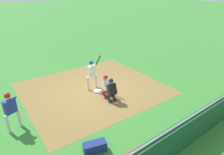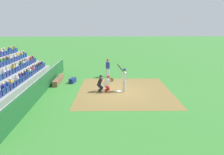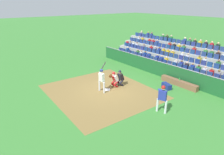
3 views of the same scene
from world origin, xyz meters
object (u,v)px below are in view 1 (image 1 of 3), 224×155
(batter_at_plate, at_px, (92,72))
(catcher_crouching, at_px, (106,85))
(equipment_duffel_bag, at_px, (95,147))
(home_plate_umpire, at_px, (112,89))
(home_plate_marker, at_px, (98,91))
(on_deck_batter, at_px, (10,108))

(batter_at_plate, distance_m, catcher_crouching, 1.31)
(batter_at_plate, xyz_separation_m, equipment_duffel_bag, (-2.53, -4.22, -0.89))
(catcher_crouching, relative_size, equipment_duffel_bag, 1.55)
(home_plate_umpire, bearing_deg, equipment_duffel_bag, -136.76)
(home_plate_marker, relative_size, equipment_duffel_bag, 0.53)
(home_plate_umpire, bearing_deg, batter_at_plate, 91.51)
(equipment_duffel_bag, bearing_deg, on_deck_batter, 139.20)
(catcher_crouching, bearing_deg, on_deck_batter, 178.67)
(batter_at_plate, bearing_deg, catcher_crouching, -84.64)
(batter_at_plate, bearing_deg, home_plate_marker, -85.99)
(batter_at_plate, distance_m, home_plate_umpire, 1.84)
(home_plate_marker, xyz_separation_m, equipment_duffel_bag, (-2.57, -3.74, 0.19))
(home_plate_marker, relative_size, batter_at_plate, 0.21)
(home_plate_umpire, relative_size, equipment_duffel_bag, 1.58)
(batter_at_plate, xyz_separation_m, home_plate_umpire, (0.05, -1.79, -0.38))
(home_plate_marker, xyz_separation_m, catcher_crouching, (0.08, -0.76, 0.70))
(home_plate_marker, distance_m, catcher_crouching, 1.03)
(catcher_crouching, height_order, equipment_duffel_bag, catcher_crouching)
(catcher_crouching, bearing_deg, batter_at_plate, 95.36)
(batter_at_plate, height_order, equipment_duffel_bag, batter_at_plate)
(catcher_crouching, relative_size, on_deck_batter, 0.73)
(batter_at_plate, relative_size, home_plate_umpire, 1.65)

